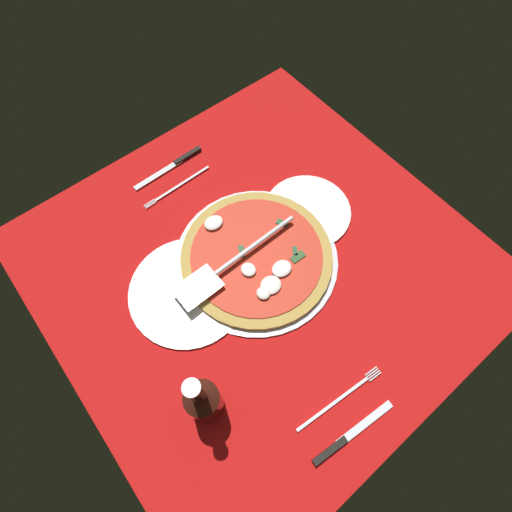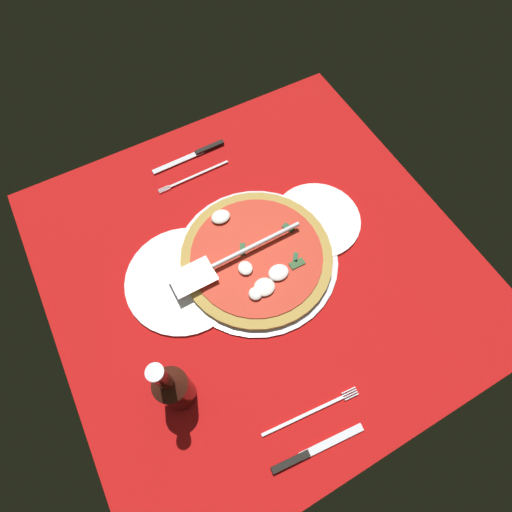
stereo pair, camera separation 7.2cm
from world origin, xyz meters
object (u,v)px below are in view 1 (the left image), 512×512
(beer_bottle, at_px, (203,401))
(place_setting_far, at_px, (342,419))
(pizza_server, at_px, (230,263))
(pizza, at_px, (256,257))
(dinner_plate_right, at_px, (188,291))
(place_setting_near, at_px, (176,176))
(dinner_plate_left, at_px, (307,211))

(beer_bottle, bearing_deg, place_setting_far, 135.68)
(pizza_server, bearing_deg, pizza, 166.20)
(dinner_plate_right, bearing_deg, place_setting_near, -118.90)
(pizza_server, relative_size, place_setting_far, 1.40)
(dinner_plate_right, distance_m, place_setting_far, 0.40)
(pizza, xyz_separation_m, beer_bottle, (0.27, 0.19, 0.07))
(dinner_plate_right, xyz_separation_m, place_setting_near, (-0.15, -0.28, -0.00))
(dinner_plate_left, relative_size, pizza_server, 0.66)
(pizza_server, xyz_separation_m, place_setting_near, (-0.05, -0.30, -0.04))
(pizza_server, distance_m, place_setting_far, 0.38)
(place_setting_far, bearing_deg, dinner_plate_right, 106.69)
(dinner_plate_left, height_order, beer_bottle, beer_bottle)
(dinner_plate_left, xyz_separation_m, place_setting_near, (0.19, -0.29, -0.00))
(pizza_server, height_order, place_setting_near, pizza_server)
(pizza_server, height_order, beer_bottle, beer_bottle)
(pizza, height_order, beer_bottle, beer_bottle)
(pizza, distance_m, beer_bottle, 0.33)
(dinner_plate_right, height_order, place_setting_far, place_setting_far)
(dinner_plate_right, relative_size, pizza_server, 0.82)
(dinner_plate_right, relative_size, pizza, 0.76)
(pizza, relative_size, pizza_server, 1.09)
(place_setting_far, bearing_deg, dinner_plate_left, 61.35)
(dinner_plate_left, bearing_deg, place_setting_near, -57.11)
(dinner_plate_left, xyz_separation_m, pizza_server, (0.24, 0.01, 0.04))
(beer_bottle, bearing_deg, dinner_plate_left, -155.03)
(place_setting_far, xyz_separation_m, beer_bottle, (0.18, -0.18, 0.08))
(dinner_plate_left, bearing_deg, dinner_plate_right, -1.74)
(dinner_plate_left, relative_size, pizza, 0.61)
(dinner_plate_left, height_order, pizza_server, pizza_server)
(dinner_plate_left, relative_size, dinner_plate_right, 0.80)
(place_setting_far, bearing_deg, pizza, 82.37)
(dinner_plate_left, relative_size, place_setting_near, 0.99)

